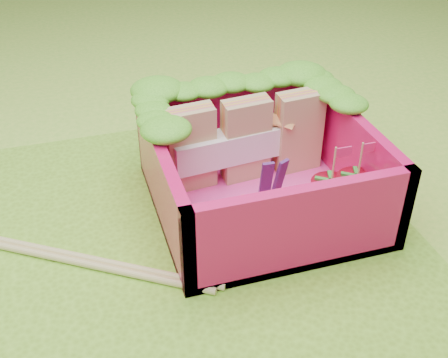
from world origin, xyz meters
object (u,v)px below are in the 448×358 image
at_px(broccoli, 193,224).
at_px(strawberry_right, 355,194).
at_px(strawberry_left, 329,198).
at_px(bento_box, 261,169).
at_px(sandwich_stack, 247,140).
at_px(chopsticks, 19,247).

bearing_deg(broccoli, strawberry_right, 1.70).
bearing_deg(strawberry_left, broccoli, -177.04).
xyz_separation_m(broccoli, strawberry_right, (1.01, 0.03, -0.04)).
height_order(bento_box, sandwich_stack, sandwich_stack).
height_order(sandwich_stack, chopsticks, sandwich_stack).
distance_m(bento_box, sandwich_stack, 0.29).
distance_m(strawberry_left, chopsticks, 1.84).
height_order(broccoli, strawberry_right, strawberry_right).
height_order(bento_box, broccoli, bento_box).
height_order(strawberry_left, chopsticks, strawberry_left).
distance_m(strawberry_right, chopsticks, 2.01).
distance_m(bento_box, strawberry_left, 0.45).
bearing_deg(sandwich_stack, strawberry_left, -59.71).
bearing_deg(sandwich_stack, strawberry_right, -49.69).
distance_m(bento_box, strawberry_right, 0.59).
distance_m(broccoli, chopsticks, 1.04).
height_order(broccoli, chopsticks, broccoli).
height_order(sandwich_stack, strawberry_right, sandwich_stack).
xyz_separation_m(sandwich_stack, strawberry_left, (0.33, -0.57, -0.14)).
distance_m(broccoli, strawberry_left, 0.85).
relative_size(sandwich_stack, chopsticks, 0.51).
xyz_separation_m(bento_box, strawberry_right, (0.50, -0.29, -0.09)).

